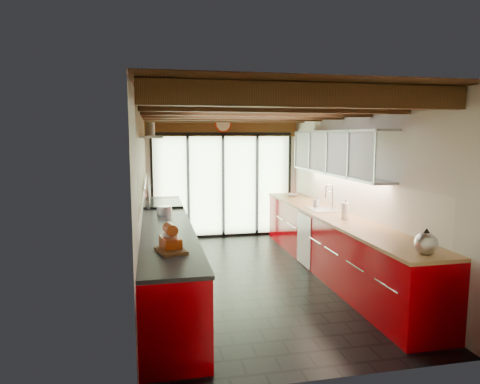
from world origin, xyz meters
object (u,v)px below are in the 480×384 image
Objects in this scene: stand_mixer at (170,239)px; soap_bottle at (317,202)px; kettle at (426,242)px; paper_towel at (345,211)px; bowl at (292,195)px.

stand_mixer reaches higher than soap_bottle.
kettle reaches higher than soap_bottle.
stand_mixer reaches higher than kettle.
soap_bottle is at bearing 90.00° from paper_towel.
stand_mixer is 1.21× the size of paper_towel.
soap_bottle is 0.89× the size of bowl.
stand_mixer is 1.90× the size of soap_bottle.
bowl is (0.00, 1.30, -0.07)m from soap_bottle.
kettle is 1.54× the size of bowl.
paper_towel is at bearing -90.00° from bowl.
stand_mixer is at bearing -138.52° from soap_bottle.
stand_mixer is 1.10× the size of kettle.
kettle is 1.72× the size of soap_bottle.
soap_bottle is at bearing 90.00° from kettle.
paper_towel reaches higher than soap_bottle.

